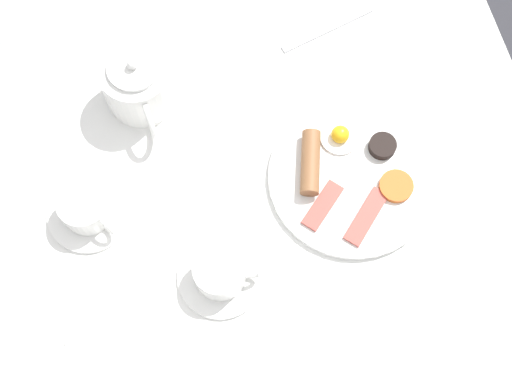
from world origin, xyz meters
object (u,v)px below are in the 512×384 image
(teacup_with_saucer_right, at_px, (220,273))
(napkin_folded, at_px, (335,367))
(teacup_with_saucer_left, at_px, (86,209))
(breakfast_plate, at_px, (350,175))
(teapot_far, at_px, (138,84))
(fork_by_plate, at_px, (327,29))

(teacup_with_saucer_right, relative_size, napkin_folded, 0.60)
(teacup_with_saucer_left, bearing_deg, breakfast_plate, -5.69)
(teapot_far, height_order, teacup_with_saucer_left, teapot_far)
(napkin_folded, bearing_deg, breakfast_plate, 69.31)
(teapot_far, relative_size, napkin_folded, 0.90)
(breakfast_plate, distance_m, napkin_folded, 0.32)
(breakfast_plate, bearing_deg, fork_by_plate, 81.08)
(teapot_far, relative_size, teacup_with_saucer_right, 1.50)
(teacup_with_saucer_right, relative_size, fork_by_plate, 0.76)
(fork_by_plate, bearing_deg, teacup_with_saucer_left, -153.22)
(teapot_far, relative_size, fork_by_plate, 1.14)
(napkin_folded, distance_m, fork_by_plate, 0.60)
(teapot_far, distance_m, fork_by_plate, 0.36)
(teacup_with_saucer_left, relative_size, napkin_folded, 0.60)
(teapot_far, xyz_separation_m, napkin_folded, (0.20, -0.53, -0.05))
(napkin_folded, bearing_deg, teacup_with_saucer_left, 133.61)
(napkin_folded, relative_size, fork_by_plate, 1.27)
(napkin_folded, xyz_separation_m, fork_by_plate, (0.16, 0.58, -0.00))
(fork_by_plate, bearing_deg, napkin_folded, -105.07)
(teacup_with_saucer_right, distance_m, napkin_folded, 0.23)
(breakfast_plate, height_order, teacup_with_saucer_right, teacup_with_saucer_right)
(teacup_with_saucer_right, xyz_separation_m, fork_by_plate, (0.29, 0.40, -0.03))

